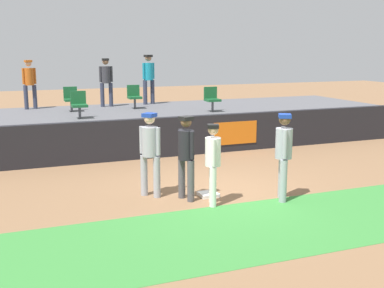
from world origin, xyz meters
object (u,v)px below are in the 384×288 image
seat_back_center (134,95)px  spectator_casual (29,81)px  player_runner_visitor (284,151)px  player_umpire (186,152)px  first_base (208,194)px  seat_back_left (71,98)px  seat_front_right (212,98)px  seat_front_left (79,103)px  spectator_capped (149,76)px  player_coach_visitor (150,149)px  player_fielder_home (213,159)px  spectator_hooded (106,79)px

seat_back_center → spectator_casual: spectator_casual is taller
player_runner_visitor → player_umpire: (-1.93, 0.77, -0.03)m
first_base → seat_back_left: 7.81m
spectator_casual → player_umpire: bearing=95.4°
first_base → player_runner_visitor: size_ratio=0.21×
player_runner_visitor → seat_front_right: 6.53m
player_runner_visitor → seat_front_right: (1.13, 6.41, 0.48)m
seat_back_left → seat_front_left: same height
first_base → spectator_capped: size_ratio=0.21×
player_coach_visitor → spectator_casual: size_ratio=1.08×
first_base → player_coach_visitor: bearing=158.6°
player_fielder_home → player_coach_visitor: player_coach_visitor is taller
player_runner_visitor → seat_back_center: 8.30m
player_runner_visitor → seat_front_right: size_ratio=2.24×
player_runner_visitor → seat_front_right: seat_front_right is taller
seat_front_right → seat_back_center: 2.89m
seat_front_right → seat_back_left: (-4.48, 1.80, -0.00)m
seat_back_left → spectator_capped: bearing=20.0°
seat_back_center → seat_front_left: bearing=-141.0°
seat_front_left → spectator_capped: 4.31m
player_coach_visitor → spectator_casual: (-2.02, 8.13, 1.02)m
spectator_capped → spectator_casual: bearing=-17.8°
seat_front_right → seat_back_center: bearing=141.4°
seat_back_left → spectator_casual: 1.82m
player_fielder_home → spectator_casual: (-3.08, 9.15, 1.12)m
player_umpire → seat_front_right: size_ratio=2.18×
spectator_hooded → player_umpire: bearing=93.9°
spectator_hooded → spectator_capped: (1.69, 0.21, 0.07)m
first_base → player_coach_visitor: size_ratio=0.21×
player_runner_visitor → spectator_capped: spectator_capped is taller
player_coach_visitor → seat_front_right: 6.36m
player_fielder_home → spectator_capped: bearing=-166.4°
seat_back_left → spectator_hooded: 1.78m
first_base → seat_front_right: 6.33m
player_umpire → spectator_casual: bearing=-179.0°
seat_front_left → spectator_hooded: bearing=62.7°
seat_back_left → seat_front_left: (0.01, -1.80, 0.00)m
spectator_capped → seat_back_center: bearing=35.2°
seat_back_center → spectator_capped: (0.88, 1.13, 0.62)m
seat_back_left → spectator_capped: 3.37m
first_base → player_umpire: 1.16m
seat_back_center → seat_front_left: 2.86m
player_umpire → seat_front_left: bearing=177.8°
player_fielder_home → spectator_casual: size_ratio=0.99×
player_fielder_home → spectator_capped: spectator_capped is taller
player_runner_visitor → seat_back_center: (-1.12, 8.21, 0.48)m
player_coach_visitor → spectator_hooded: spectator_hooded is taller
seat_front_right → spectator_hooded: size_ratio=0.47×
player_umpire → seat_back_center: size_ratio=2.18×
first_base → spectator_casual: (-3.22, 8.60, 2.06)m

